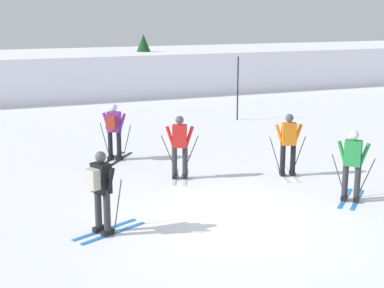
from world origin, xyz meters
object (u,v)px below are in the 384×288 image
skier_purple (114,129)px  trail_marker_pole (238,89)px  skier_black (101,189)px  skier_green (352,164)px  skier_red (180,145)px  conifer_far_right (144,57)px  skier_orange (288,143)px

skier_purple → trail_marker_pole: (6.33, 4.43, 0.34)m
skier_black → skier_green: (5.89, -0.20, -0.04)m
skier_black → skier_purple: same height
skier_purple → trail_marker_pole: 7.73m
skier_black → skier_red: 4.15m
skier_purple → skier_black: bearing=-107.1°
skier_purple → conifer_far_right: (5.34, 13.95, 0.95)m
skier_purple → skier_red: 2.79m
skier_purple → skier_green: same height
skier_black → skier_red: bearing=47.0°
skier_green → skier_black: bearing=178.1°
skier_green → conifer_far_right: 19.80m
skier_red → skier_black: bearing=-133.0°
trail_marker_pole → conifer_far_right: 9.59m
skier_purple → skier_green: 7.14m
skier_purple → skier_red: bearing=-66.5°
skier_green → skier_purple: bearing=125.7°
conifer_far_right → skier_purple: bearing=-111.0°
skier_black → trail_marker_pole: bearing=51.2°
skier_purple → trail_marker_pole: bearing=35.0°
skier_orange → skier_black: bearing=-158.8°
skier_purple → conifer_far_right: conifer_far_right is taller
skier_black → conifer_far_right: bearing=70.1°
skier_orange → conifer_far_right: (1.43, 17.36, 0.99)m
skier_red → trail_marker_pole: 8.73m
trail_marker_pole → conifer_far_right: conifer_far_right is taller
skier_green → skier_red: bearing=133.4°
conifer_far_right → trail_marker_pole: bearing=-84.1°
skier_green → skier_red: size_ratio=1.00×
skier_black → trail_marker_pole: trail_marker_pole is taller
skier_purple → skier_red: size_ratio=1.00×
skier_orange → trail_marker_pole: 8.21m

